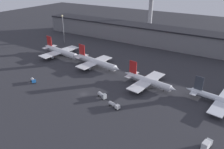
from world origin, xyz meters
TOP-DOWN VIEW (x-y plane):
  - ground at (0.00, 0.00)m, footprint 600.00×600.00m
  - terminal_building at (0.00, 109.85)m, footprint 248.26×22.21m
  - airplane_0 at (-55.10, 39.42)m, footprint 44.41×35.83m
  - airplane_1 at (-16.95, 36.22)m, footprint 44.14×31.23m
  - airplane_2 at (27.78, 28.39)m, footprint 36.44×33.03m
  - service_vehicle_0 at (68.44, -8.34)m, footprint 3.65×6.20m
  - service_vehicle_1 at (11.62, 1.90)m, footprint 6.56×4.32m
  - service_vehicle_2 at (-36.26, -5.52)m, footprint 5.04×4.00m
  - service_vehicle_3 at (22.24, -2.78)m, footprint 7.19×3.50m
  - lamp_post_0 at (-77.55, 68.17)m, footprint 1.80×1.80m
  - control_tower at (-19.98, 143.09)m, footprint 9.00×9.00m

SIDE VIEW (x-z plane):
  - ground at x=0.00m, z-range 0.00..0.00m
  - service_vehicle_2 at x=-36.26m, z-range 0.21..2.83m
  - service_vehicle_3 at x=22.24m, z-range 0.24..2.92m
  - service_vehicle_1 at x=11.62m, z-range 0.08..3.44m
  - service_vehicle_0 at x=68.44m, z-range 0.17..3.90m
  - airplane_2 at x=27.78m, z-range -3.40..10.18m
  - airplane_1 at x=-16.95m, z-range -3.37..10.86m
  - airplane_0 at x=-55.10m, z-range -3.30..11.11m
  - terminal_building at x=0.00m, z-range 0.05..17.50m
  - lamp_post_0 at x=-77.55m, z-range 3.51..30.82m
  - control_tower at x=-19.98m, z-range 3.75..53.80m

